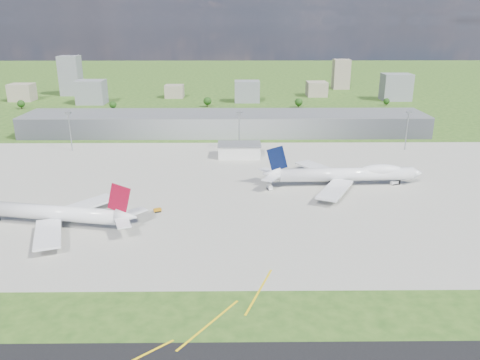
{
  "coord_description": "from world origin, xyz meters",
  "views": [
    {
      "loc": [
        7.54,
        -183.97,
        81.35
      ],
      "look_at": [
        9.71,
        27.91,
        9.0
      ],
      "focal_mm": 35.0,
      "sensor_mm": 36.0,
      "label": 1
    }
  ],
  "objects_px": {
    "airliner_red_twin": "(54,214)",
    "airliner_blue_quad": "(346,174)",
    "van_white_near": "(270,188)",
    "tug_yellow": "(157,210)",
    "van_white_far": "(394,183)"
  },
  "relations": [
    {
      "from": "airliner_blue_quad",
      "to": "tug_yellow",
      "type": "relative_size",
      "value": 21.92
    },
    {
      "from": "airliner_blue_quad",
      "to": "van_white_far",
      "type": "height_order",
      "value": "airliner_blue_quad"
    },
    {
      "from": "van_white_near",
      "to": "van_white_far",
      "type": "distance_m",
      "value": 66.05
    },
    {
      "from": "airliner_blue_quad",
      "to": "airliner_red_twin",
      "type": "bearing_deg",
      "value": -162.22
    },
    {
      "from": "airliner_red_twin",
      "to": "airliner_blue_quad",
      "type": "xyz_separation_m",
      "value": [
        132.65,
        49.03,
        0.59
      ]
    },
    {
      "from": "tug_yellow",
      "to": "van_white_near",
      "type": "distance_m",
      "value": 59.8
    },
    {
      "from": "van_white_near",
      "to": "van_white_far",
      "type": "relative_size",
      "value": 1.1
    },
    {
      "from": "airliner_red_twin",
      "to": "tug_yellow",
      "type": "height_order",
      "value": "airliner_red_twin"
    },
    {
      "from": "airliner_red_twin",
      "to": "airliner_blue_quad",
      "type": "distance_m",
      "value": 141.42
    },
    {
      "from": "airliner_red_twin",
      "to": "van_white_near",
      "type": "relative_size",
      "value": 15.39
    },
    {
      "from": "van_white_far",
      "to": "tug_yellow",
      "type": "bearing_deg",
      "value": 175.97
    },
    {
      "from": "tug_yellow",
      "to": "van_white_near",
      "type": "relative_size",
      "value": 0.79
    },
    {
      "from": "airliner_blue_quad",
      "to": "van_white_near",
      "type": "relative_size",
      "value": 17.24
    },
    {
      "from": "airliner_red_twin",
      "to": "airliner_blue_quad",
      "type": "height_order",
      "value": "airliner_blue_quad"
    },
    {
      "from": "airliner_red_twin",
      "to": "airliner_blue_quad",
      "type": "relative_size",
      "value": 0.89
    }
  ]
}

